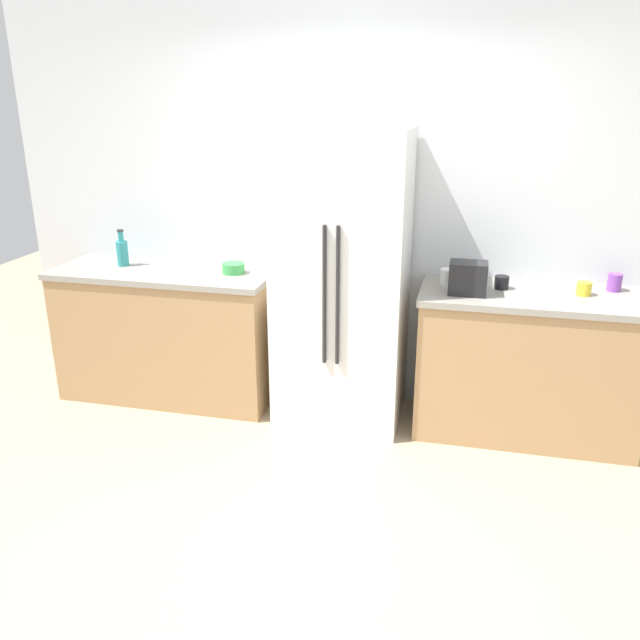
{
  "coord_description": "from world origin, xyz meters",
  "views": [
    {
      "loc": [
        0.67,
        -2.61,
        2.1
      ],
      "look_at": [
        -0.04,
        0.4,
        1.0
      ],
      "focal_mm": 36.32,
      "sensor_mm": 36.0,
      "label": 1
    }
  ],
  "objects_px": {
    "bowl_a": "(233,268)",
    "refrigerator": "(342,281)",
    "cup_b": "(584,289)",
    "cup_c": "(502,282)",
    "toaster": "(468,278)",
    "cup_d": "(447,277)",
    "cup_a": "(615,282)",
    "bottle_a": "(122,252)"
  },
  "relations": [
    {
      "from": "bottle_a",
      "to": "cup_a",
      "type": "bearing_deg",
      "value": 2.44
    },
    {
      "from": "cup_b",
      "to": "cup_d",
      "type": "xyz_separation_m",
      "value": [
        -0.81,
        0.04,
        0.01
      ]
    },
    {
      "from": "cup_c",
      "to": "refrigerator",
      "type": "bearing_deg",
      "value": -174.28
    },
    {
      "from": "refrigerator",
      "to": "cup_c",
      "type": "xyz_separation_m",
      "value": [
        0.99,
        0.1,
        0.03
      ]
    },
    {
      "from": "cup_a",
      "to": "cup_b",
      "type": "height_order",
      "value": "cup_a"
    },
    {
      "from": "cup_d",
      "to": "cup_b",
      "type": "bearing_deg",
      "value": -3.06
    },
    {
      "from": "refrigerator",
      "to": "cup_d",
      "type": "bearing_deg",
      "value": 10.49
    },
    {
      "from": "refrigerator",
      "to": "bowl_a",
      "type": "height_order",
      "value": "refrigerator"
    },
    {
      "from": "cup_b",
      "to": "bowl_a",
      "type": "height_order",
      "value": "cup_b"
    },
    {
      "from": "refrigerator",
      "to": "bottle_a",
      "type": "distance_m",
      "value": 1.59
    },
    {
      "from": "toaster",
      "to": "bottle_a",
      "type": "distance_m",
      "value": 2.37
    },
    {
      "from": "toaster",
      "to": "bottle_a",
      "type": "bearing_deg",
      "value": 176.85
    },
    {
      "from": "bottle_a",
      "to": "cup_b",
      "type": "xyz_separation_m",
      "value": [
        3.05,
        0.0,
        -0.06
      ]
    },
    {
      "from": "cup_a",
      "to": "cup_b",
      "type": "xyz_separation_m",
      "value": [
        -0.19,
        -0.14,
        -0.01
      ]
    },
    {
      "from": "bottle_a",
      "to": "cup_d",
      "type": "relative_size",
      "value": 2.58
    },
    {
      "from": "cup_b",
      "to": "cup_d",
      "type": "relative_size",
      "value": 0.87
    },
    {
      "from": "bottle_a",
      "to": "cup_d",
      "type": "height_order",
      "value": "bottle_a"
    },
    {
      "from": "cup_d",
      "to": "bowl_a",
      "type": "xyz_separation_m",
      "value": [
        -1.41,
        -0.06,
        -0.01
      ]
    },
    {
      "from": "toaster",
      "to": "cup_d",
      "type": "distance_m",
      "value": 0.22
    },
    {
      "from": "refrigerator",
      "to": "bottle_a",
      "type": "relative_size",
      "value": 7.38
    },
    {
      "from": "bottle_a",
      "to": "cup_d",
      "type": "distance_m",
      "value": 2.24
    },
    {
      "from": "cup_a",
      "to": "refrigerator",
      "type": "bearing_deg",
      "value": -172.71
    },
    {
      "from": "bowl_a",
      "to": "refrigerator",
      "type": "bearing_deg",
      "value": -4.44
    },
    {
      "from": "toaster",
      "to": "cup_d",
      "type": "bearing_deg",
      "value": 126.17
    },
    {
      "from": "cup_a",
      "to": "cup_b",
      "type": "distance_m",
      "value": 0.24
    },
    {
      "from": "cup_b",
      "to": "cup_c",
      "type": "height_order",
      "value": "same"
    },
    {
      "from": "cup_b",
      "to": "bowl_a",
      "type": "bearing_deg",
      "value": -179.54
    },
    {
      "from": "cup_a",
      "to": "cup_c",
      "type": "relative_size",
      "value": 1.23
    },
    {
      "from": "toaster",
      "to": "cup_c",
      "type": "distance_m",
      "value": 0.26
    },
    {
      "from": "cup_c",
      "to": "cup_a",
      "type": "bearing_deg",
      "value": 9.58
    },
    {
      "from": "cup_d",
      "to": "bowl_a",
      "type": "relative_size",
      "value": 0.67
    },
    {
      "from": "cup_a",
      "to": "cup_d",
      "type": "bearing_deg",
      "value": -174.8
    },
    {
      "from": "bottle_a",
      "to": "cup_c",
      "type": "height_order",
      "value": "bottle_a"
    },
    {
      "from": "refrigerator",
      "to": "cup_d",
      "type": "relative_size",
      "value": 19.02
    },
    {
      "from": "toaster",
      "to": "cup_d",
      "type": "relative_size",
      "value": 2.26
    },
    {
      "from": "refrigerator",
      "to": "bottle_a",
      "type": "bearing_deg",
      "value": 177.32
    },
    {
      "from": "cup_a",
      "to": "cup_b",
      "type": "relative_size",
      "value": 1.24
    },
    {
      "from": "cup_b",
      "to": "bowl_a",
      "type": "xyz_separation_m",
      "value": [
        -2.23,
        -0.02,
        -0.01
      ]
    },
    {
      "from": "cup_a",
      "to": "bottle_a",
      "type": "bearing_deg",
      "value": -177.56
    },
    {
      "from": "toaster",
      "to": "cup_a",
      "type": "distance_m",
      "value": 0.92
    },
    {
      "from": "refrigerator",
      "to": "cup_c",
      "type": "height_order",
      "value": "refrigerator"
    },
    {
      "from": "cup_a",
      "to": "bowl_a",
      "type": "distance_m",
      "value": 2.42
    }
  ]
}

